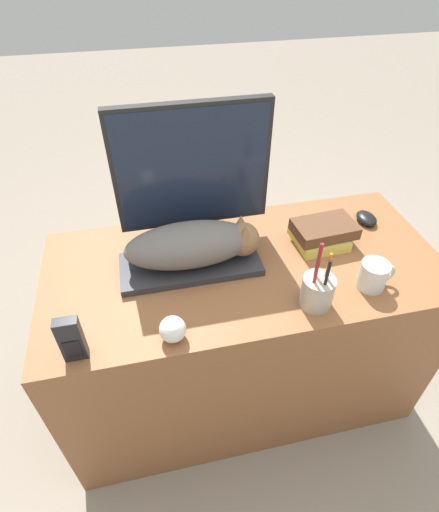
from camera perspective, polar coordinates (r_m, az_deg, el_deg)
ground_plane at (r=1.71m, az=5.49°, el=-26.02°), size 12.00×12.00×0.00m
desk at (r=1.55m, az=3.10°, el=-10.85°), size 1.29×0.60×0.71m
keyboard at (r=1.27m, az=-4.17°, el=-1.21°), size 0.44×0.18×0.02m
cat at (r=1.22m, az=-3.29°, el=1.74°), size 0.42×0.16×0.14m
monitor at (r=1.25m, az=-3.86°, el=11.61°), size 0.48×0.20×0.47m
computer_mouse at (r=1.55m, az=20.26°, el=5.08°), size 0.07×0.09×0.03m
coffee_mug at (r=1.27m, az=21.17°, el=-2.58°), size 0.11×0.08×0.09m
pen_cup at (r=1.16m, az=13.80°, el=-4.85°), size 0.09×0.09×0.23m
baseball at (r=1.07m, az=-6.71°, el=-10.36°), size 0.07×0.07×0.07m
phone at (r=1.06m, az=-20.43°, el=-11.11°), size 0.06×0.03×0.14m
book_stack at (r=1.39m, az=14.41°, el=3.21°), size 0.21×0.17×0.08m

